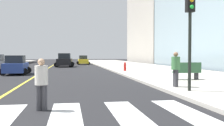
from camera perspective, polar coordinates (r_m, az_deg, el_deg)
The scene contains 12 objects.
sidewalk_kerb_east at distance 25.37m, azimuth 12.58°, elevation -2.07°, with size 10.00×120.00×0.15m, color #B2ADA3.
lane_divider_paint at distance 43.64m, azimuth -12.85°, elevation -0.59°, with size 0.16×80.00×0.01m, color yellow.
parking_garage_concrete at distance 66.58m, azimuth 13.40°, elevation 12.48°, with size 18.00×24.00×28.41m, color #B2ADA3.
car_blue_nearest at distance 25.02m, azimuth -20.14°, elevation -0.53°, with size 2.45×3.87×1.71m.
car_black_second at distance 39.20m, azimuth -10.26°, elevation 0.53°, with size 2.94×4.57×2.00m.
car_yellow_third at distance 48.42m, azimuth -6.31°, elevation 0.59°, with size 2.37×3.76×1.67m.
car_white_fourth at distance 56.34m, azimuth -10.19°, elevation 0.92°, with size 2.87×4.60×2.06m.
traffic_light_near_corner at distance 12.25m, azimuth 16.61°, elevation 9.06°, with size 0.36×0.41×4.50m.
park_bench at distance 17.70m, azimuth 15.96°, elevation -1.75°, with size 1.82×0.62×1.12m.
pedestrian_crossing at distance 8.53m, azimuth -15.09°, elevation -3.99°, with size 0.41×0.41×1.64m.
pedestrian_waiting_east at distance 13.52m, azimuth 13.66°, elevation -0.98°, with size 0.43×0.43×1.75m.
fire_hydrant at distance 26.34m, azimuth 2.83°, elevation -0.80°, with size 0.26×0.26×0.89m.
Camera 1 is at (2.82, -3.51, 1.75)m, focal length 42.09 mm.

